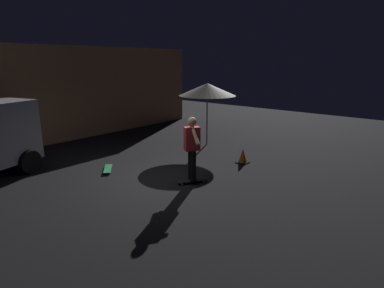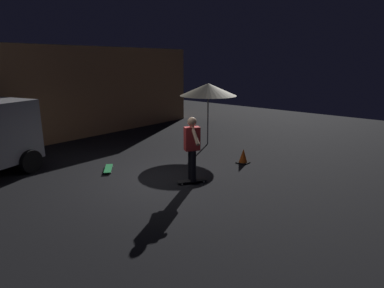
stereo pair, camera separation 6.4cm
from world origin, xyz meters
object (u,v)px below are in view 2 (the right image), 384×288
object	(u,v)px
skateboard_ridden	(192,181)
skateboard_spare	(108,169)
traffic_cone	(243,156)
patio_umbrella	(208,90)
skater	(192,145)

from	to	relation	value
skateboard_ridden	skateboard_spare	world-z (taller)	same
traffic_cone	skateboard_spare	bearing A→B (deg)	140.60
skateboard_spare	traffic_cone	xyz separation A→B (m)	(3.16, -2.60, 0.16)
patio_umbrella	skateboard_spare	bearing A→B (deg)	175.75
skater	traffic_cone	bearing A→B (deg)	-2.77
skateboard_ridden	skater	xyz separation A→B (m)	(-0.00, -0.00, 0.98)
skateboard_spare	traffic_cone	bearing A→B (deg)	-39.40
skateboard_spare	skater	world-z (taller)	skater
skater	traffic_cone	size ratio (longest dim) A/B	3.63
patio_umbrella	skater	bearing A→B (deg)	-147.77
skater	patio_umbrella	bearing A→B (deg)	32.23
patio_umbrella	skateboard_ridden	xyz separation A→B (m)	(-3.44, -2.17, -2.02)
patio_umbrella	traffic_cone	bearing A→B (deg)	-116.19
patio_umbrella	skateboard_ridden	world-z (taller)	patio_umbrella
skateboard_ridden	traffic_cone	size ratio (longest dim) A/B	1.68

